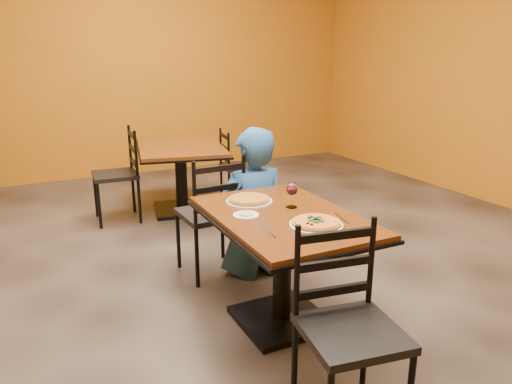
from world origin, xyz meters
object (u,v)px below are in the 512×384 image
chair_main_far (210,214)px  pizza_main (316,222)px  chair_second_left (115,176)px  plate_main (316,225)px  pizza_far (249,199)px  wine_glass (292,194)px  table_second (181,162)px  chair_main_near (352,334)px  diner (252,201)px  table_main (283,243)px  side_plate (246,215)px  chair_second_right (240,167)px  plate_far (249,201)px

chair_main_far → pizza_main: 1.23m
chair_second_left → plate_main: bearing=16.6°
pizza_main → pizza_far: (-0.15, 0.58, 0.00)m
pizza_far → wine_glass: wine_glass is taller
table_second → pizza_far: 2.22m
chair_main_near → diner: diner is taller
chair_second_left → pizza_far: 2.27m
table_main → side_plate: bearing=163.3°
chair_second_right → table_second: bearing=97.6°
chair_second_left → pizza_far: size_ratio=3.46×
chair_main_far → chair_second_right: 1.88m
chair_main_near → plate_far: chair_main_near is taller
plate_main → wine_glass: (0.04, 0.36, 0.08)m
plate_main → side_plate: bearing=131.1°
chair_main_near → plate_far: size_ratio=3.09×
chair_main_far → diner: 0.35m
table_second → chair_second_right: bearing=0.0°
plate_far → table_second: bearing=84.4°
pizza_main → pizza_far: bearing=104.5°
table_second → chair_second_left: chair_second_left is taller
plate_far → side_plate: size_ratio=1.94×
diner → pizza_far: (-0.25, -0.47, 0.18)m
diner → side_plate: (-0.39, -0.72, 0.17)m
chair_main_near → wine_glass: (0.27, 1.01, 0.36)m
pizza_main → pizza_far: 0.60m
table_second → pizza_main: pizza_main is taller
chair_main_near → side_plate: chair_main_near is taller
chair_second_left → side_plate: 2.48m
plate_main → pizza_main: pizza_main is taller
table_second → pizza_main: (-0.07, -2.78, 0.21)m
chair_main_near → side_plate: bearing=102.9°
chair_main_far → diner: diner is taller
pizza_main → side_plate: 0.44m
chair_main_near → diner: size_ratio=0.82×
table_second → diner: size_ratio=1.26×
table_second → pizza_far: size_ratio=5.29×
table_second → chair_main_far: size_ratio=1.52×
chair_main_near → chair_second_left: chair_second_left is taller
chair_second_right → pizza_main: 2.90m
chair_main_near → wine_glass: bearing=84.1°
table_main → table_second: (0.13, 2.51, 0.00)m
table_second → chair_second_left: bearing=180.0°
table_main → plate_main: size_ratio=3.97×
wine_glass → plate_main: bearing=-97.2°
chair_second_left → pizza_main: chair_second_left is taller
chair_main_far → plate_far: bearing=92.8°
chair_main_near → pizza_far: chair_main_near is taller
plate_main → chair_second_left: bearing=103.0°
chair_main_far → chair_second_right: bearing=-124.4°
plate_main → pizza_far: size_ratio=1.11×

